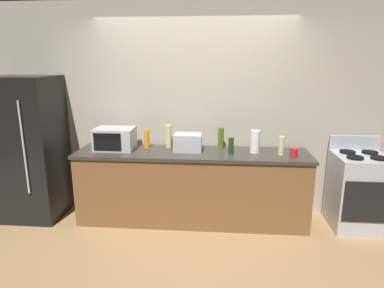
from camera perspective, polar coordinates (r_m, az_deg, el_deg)
The scene contains 14 objects.
ground_plane at distance 4.04m, azimuth -0.50°, elevation -15.32°, with size 8.00×8.00×0.00m, color #A87F51.
back_wall at distance 4.37m, azimuth 0.46°, elevation 5.77°, with size 6.40×0.10×2.70m, color #B2A893.
counter_run at distance 4.20m, azimuth 0.00°, elevation -7.27°, with size 2.84×0.64×0.90m.
refrigerator at distance 4.70m, azimuth -25.78°, elevation -0.66°, with size 0.72×0.73×1.80m.
stove_range at distance 4.51m, azimuth 26.46°, elevation -7.19°, with size 0.60×0.61×1.08m.
microwave at distance 4.26m, azimuth -13.02°, elevation 0.88°, with size 0.48×0.35×0.27m.
toaster_oven at distance 4.10m, azimuth -0.69°, elevation 0.29°, with size 0.34×0.26×0.21m, color #B7BABF.
paper_towel_roll at distance 4.08m, azimuth 10.70°, elevation 0.43°, with size 0.12×0.12×0.27m, color white.
bottle_hand_soap at distance 4.05m, azimuth 14.99°, elevation -0.25°, with size 0.06×0.06×0.22m, color beige.
bottle_olive_oil at distance 4.21m, azimuth 4.95°, elevation 0.99°, with size 0.07×0.07×0.27m, color #4C6B19.
bottle_wine at distance 3.97m, azimuth 6.67°, elevation -0.33°, with size 0.06×0.06×0.20m, color #1E3F19.
bottle_vinegar at distance 4.25m, azimuth -4.05°, elevation 1.32°, with size 0.07×0.07×0.29m, color beige.
bottle_dish_soap at distance 4.27m, azimuth -7.70°, elevation 0.88°, with size 0.06×0.06×0.23m, color orange.
mug_red at distance 4.02m, azimuth 16.96°, elevation -1.41°, with size 0.09×0.09×0.10m, color red.
Camera 1 is at (0.33, -3.50, 1.99)m, focal length 31.28 mm.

